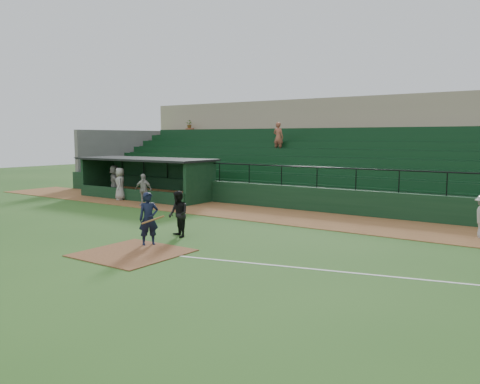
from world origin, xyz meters
The scene contains 11 objects.
ground centered at (0.00, 0.00, 0.00)m, with size 90.00×90.00×0.00m, color #27501A.
warning_track centered at (0.00, 8.00, 0.01)m, with size 40.00×4.00×0.03m, color brown.
home_plate_dirt centered at (0.00, -1.00, 0.01)m, with size 3.00×3.00×0.03m, color brown.
foul_line centered at (8.00, 1.20, 0.01)m, with size 18.00×0.09×0.01m, color white.
stadium_structure centered at (0.00, 16.46, 2.30)m, with size 38.00×13.08×6.40m.
dugout centered at (-9.75, 9.56, 1.33)m, with size 8.90×3.20×2.42m.
batter_at_plate centered at (-0.39, 0.12, 0.91)m, with size 1.16×0.80×1.83m.
umpire centered at (-0.51, 1.74, 0.85)m, with size 0.83×0.65×1.71m, color black.
dugout_player_a centered at (-7.44, 6.69, 0.88)m, with size 1.00×0.42×1.70m, color #A6A09B.
dugout_player_b centered at (-10.29, 7.61, 0.97)m, with size 0.92×0.60×1.88m, color #9F9A95.
dugout_player_c centered at (-11.42, 8.18, 1.01)m, with size 1.82×0.58×1.96m, color gray.
Camera 1 is at (11.35, -11.39, 3.67)m, focal length 36.18 mm.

